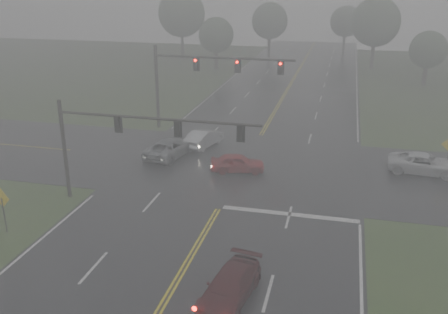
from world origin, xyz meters
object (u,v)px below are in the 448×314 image
(signal_gantry_near, at_px, (121,134))
(signal_gantry_far, at_px, (197,73))
(sedan_red, at_px, (237,172))
(car_grey, at_px, (169,156))
(sedan_silver, at_px, (204,146))
(sedan_maroon, at_px, (230,299))
(pickup_white, at_px, (423,173))

(signal_gantry_near, distance_m, signal_gantry_far, 16.79)
(sedan_red, xyz_separation_m, car_grey, (-6.15, 1.93, 0.00))
(sedan_silver, bearing_deg, car_grey, 71.93)
(signal_gantry_near, bearing_deg, sedan_red, 50.06)
(sedan_silver, relative_size, car_grey, 0.85)
(sedan_maroon, height_order, car_grey, car_grey)
(sedan_maroon, distance_m, sedan_red, 15.80)
(signal_gantry_far, bearing_deg, sedan_maroon, -70.31)
(sedan_maroon, bearing_deg, car_grey, 126.80)
(signal_gantry_far, bearing_deg, sedan_red, -58.33)
(sedan_maroon, bearing_deg, pickup_white, 69.27)
(car_grey, bearing_deg, signal_gantry_far, -81.98)
(sedan_red, height_order, pickup_white, pickup_white)
(sedan_maroon, relative_size, sedan_red, 1.13)
(sedan_maroon, bearing_deg, sedan_red, 110.11)
(pickup_white, distance_m, signal_gantry_far, 21.46)
(sedan_maroon, relative_size, car_grey, 0.87)
(sedan_red, bearing_deg, car_grey, 60.06)
(sedan_red, bearing_deg, sedan_silver, 26.20)
(sedan_red, height_order, car_grey, car_grey)
(pickup_white, relative_size, signal_gantry_near, 0.40)
(sedan_silver, relative_size, signal_gantry_far, 0.34)
(pickup_white, bearing_deg, sedan_silver, 89.46)
(sedan_maroon, height_order, pickup_white, pickup_white)
(sedan_maroon, xyz_separation_m, signal_gantry_far, (-9.02, 25.21, 5.52))
(signal_gantry_near, relative_size, signal_gantry_far, 0.99)
(car_grey, xyz_separation_m, signal_gantry_far, (0.16, 7.78, 5.52))
(pickup_white, height_order, signal_gantry_far, signal_gantry_far)
(signal_gantry_near, bearing_deg, car_grey, 91.49)
(pickup_white, bearing_deg, car_grey, 99.23)
(sedan_silver, xyz_separation_m, car_grey, (-2.07, -3.16, 0.00))
(car_grey, relative_size, signal_gantry_near, 0.40)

